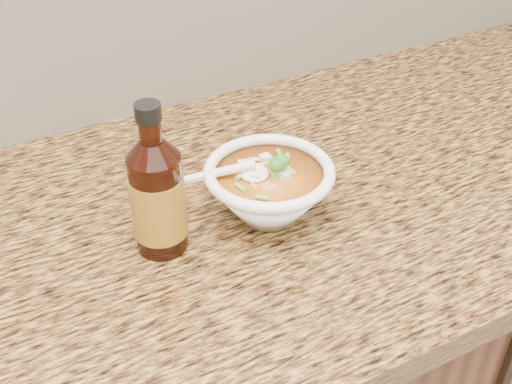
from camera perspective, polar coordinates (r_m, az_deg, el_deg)
name	(u,v)px	position (r m, az deg, el deg)	size (l,w,h in m)	color
counter_slab	(56,271)	(0.88, -17.34, -6.71)	(4.00, 0.68, 0.04)	olive
soup_bowl	(269,190)	(0.87, 1.15, 0.14)	(0.19, 0.18, 0.10)	white
hot_sauce_bottle	(158,197)	(0.80, -8.74, -0.43)	(0.08, 0.08, 0.21)	black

